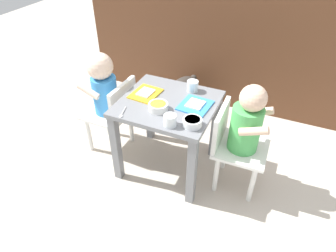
# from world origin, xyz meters

# --- Properties ---
(ground_plane) EXTENTS (7.00, 7.00, 0.00)m
(ground_plane) POSITION_xyz_m (0.00, 0.00, 0.00)
(ground_plane) COLOR beige
(kitchen_cabinet_back) EXTENTS (2.08, 0.35, 0.96)m
(kitchen_cabinet_back) POSITION_xyz_m (0.00, 0.99, 0.48)
(kitchen_cabinet_back) COLOR #56331E
(kitchen_cabinet_back) RESTS_ON ground
(dining_table) EXTENTS (0.52, 0.48, 0.47)m
(dining_table) POSITION_xyz_m (0.00, 0.00, 0.38)
(dining_table) COLOR slate
(dining_table) RESTS_ON ground
(seated_child_left) EXTENTS (0.29, 0.29, 0.67)m
(seated_child_left) POSITION_xyz_m (-0.42, 0.02, 0.43)
(seated_child_left) COLOR white
(seated_child_left) RESTS_ON ground
(seated_child_right) EXTENTS (0.29, 0.29, 0.66)m
(seated_child_right) POSITION_xyz_m (0.42, 0.02, 0.41)
(seated_child_right) COLOR white
(seated_child_right) RESTS_ON ground
(dog) EXTENTS (0.24, 0.42, 0.30)m
(dog) POSITION_xyz_m (-0.15, 0.57, 0.20)
(dog) COLOR #332D28
(dog) RESTS_ON ground
(food_tray_left) EXTENTS (0.15, 0.19, 0.02)m
(food_tray_left) POSITION_xyz_m (-0.15, 0.02, 0.48)
(food_tray_left) COLOR gold
(food_tray_left) RESTS_ON dining_table
(food_tray_right) EXTENTS (0.17, 0.18, 0.02)m
(food_tray_right) POSITION_xyz_m (0.15, 0.02, 0.48)
(food_tray_right) COLOR #388CD8
(food_tray_right) RESTS_ON dining_table
(water_cup_left) EXTENTS (0.07, 0.07, 0.06)m
(water_cup_left) POSITION_xyz_m (0.08, 0.16, 0.50)
(water_cup_left) COLOR white
(water_cup_left) RESTS_ON dining_table
(water_cup_right) EXTENTS (0.06, 0.06, 0.06)m
(water_cup_right) POSITION_xyz_m (0.10, -0.19, 0.50)
(water_cup_right) COLOR white
(water_cup_right) RESTS_ON dining_table
(cereal_bowl_right_side) EXTENTS (0.10, 0.10, 0.04)m
(cereal_bowl_right_side) POSITION_xyz_m (-0.02, -0.09, 0.50)
(cereal_bowl_right_side) COLOR white
(cereal_bowl_right_side) RESTS_ON dining_table
(veggie_bowl_near) EXTENTS (0.09, 0.09, 0.04)m
(veggie_bowl_near) POSITION_xyz_m (0.20, -0.15, 0.50)
(veggie_bowl_near) COLOR white
(veggie_bowl_near) RESTS_ON dining_table
(spoon_by_left_tray) EXTENTS (0.04, 0.10, 0.01)m
(spoon_by_left_tray) POSITION_xyz_m (-0.17, -0.20, 0.48)
(spoon_by_left_tray) COLOR silver
(spoon_by_left_tray) RESTS_ON dining_table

